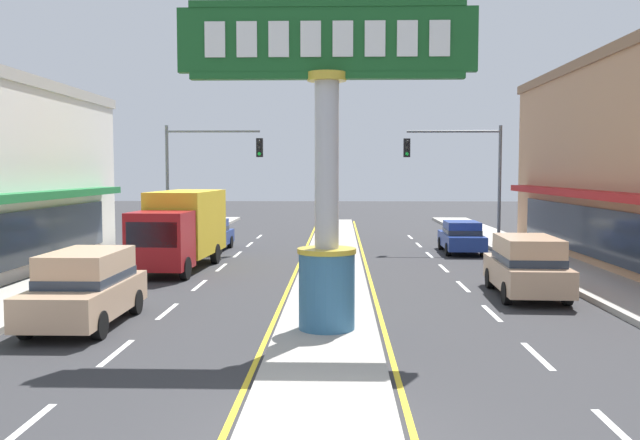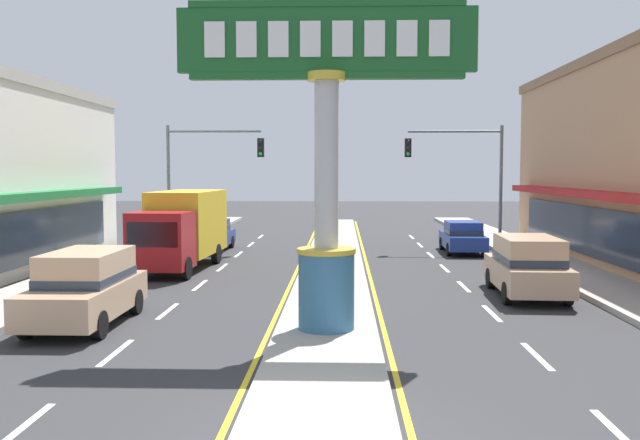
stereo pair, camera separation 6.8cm
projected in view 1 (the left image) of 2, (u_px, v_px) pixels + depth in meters
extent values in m
cube|color=#A39E93|center=(332.00, 266.00, 27.88)|extent=(2.48, 52.00, 0.14)
cube|color=#ADA89E|center=(91.00, 272.00, 26.15)|extent=(2.73, 60.00, 0.18)
cube|color=#ADA89E|center=(577.00, 274.00, 25.62)|extent=(2.73, 60.00, 0.18)
cube|color=silver|center=(23.00, 428.00, 10.47)|extent=(0.14, 2.20, 0.01)
cube|color=silver|center=(117.00, 352.00, 14.86)|extent=(0.14, 2.20, 0.01)
cube|color=silver|center=(167.00, 311.00, 19.24)|extent=(0.14, 2.20, 0.01)
cube|color=silver|center=(199.00, 285.00, 23.63)|extent=(0.14, 2.20, 0.01)
cube|color=silver|center=(221.00, 267.00, 28.02)|extent=(0.14, 2.20, 0.01)
cube|color=silver|center=(237.00, 254.00, 32.40)|extent=(0.14, 2.20, 0.01)
cube|color=silver|center=(250.00, 244.00, 36.79)|extent=(0.14, 2.20, 0.01)
cube|color=silver|center=(259.00, 237.00, 41.18)|extent=(0.14, 2.20, 0.01)
cube|color=silver|center=(622.00, 435.00, 10.21)|extent=(0.14, 2.20, 0.01)
cube|color=silver|center=(537.00, 356.00, 14.59)|extent=(0.14, 2.20, 0.01)
cube|color=silver|center=(492.00, 313.00, 18.98)|extent=(0.14, 2.20, 0.01)
cube|color=silver|center=(463.00, 286.00, 23.37)|extent=(0.14, 2.20, 0.01)
cube|color=silver|center=(444.00, 268.00, 27.75)|extent=(0.14, 2.20, 0.01)
cube|color=silver|center=(429.00, 255.00, 32.14)|extent=(0.14, 2.20, 0.01)
cube|color=silver|center=(419.00, 245.00, 36.53)|extent=(0.14, 2.20, 0.01)
cube|color=silver|center=(410.00, 237.00, 40.91)|extent=(0.14, 2.20, 0.01)
cube|color=yellow|center=(297.00, 268.00, 27.93)|extent=(0.12, 52.00, 0.01)
cube|color=yellow|center=(367.00, 268.00, 27.84)|extent=(0.12, 52.00, 0.01)
cylinder|color=#33668C|center=(327.00, 291.00, 16.45)|extent=(1.35, 1.35, 1.84)
cylinder|color=gold|center=(327.00, 251.00, 16.38)|extent=(1.42, 1.42, 0.12)
cylinder|color=#B7B7BC|center=(327.00, 164.00, 16.23)|extent=(0.58, 0.58, 4.28)
cylinder|color=gold|center=(327.00, 77.00, 16.09)|extent=(0.92, 0.92, 0.20)
cube|color=#195623|center=(327.00, 40.00, 16.03)|extent=(7.03, 0.24, 1.50)
cube|color=#195623|center=(327.00, 4.00, 15.97)|extent=(6.47, 0.29, 0.16)
cube|color=#195623|center=(327.00, 76.00, 16.08)|extent=(6.47, 0.29, 0.16)
cube|color=white|center=(215.00, 40.00, 15.95)|extent=(0.48, 0.06, 0.82)
cube|color=white|center=(247.00, 39.00, 15.93)|extent=(0.48, 0.06, 0.82)
cube|color=white|center=(279.00, 39.00, 15.91)|extent=(0.48, 0.06, 0.82)
cube|color=white|center=(311.00, 39.00, 15.89)|extent=(0.48, 0.06, 0.82)
cube|color=white|center=(343.00, 39.00, 15.87)|extent=(0.48, 0.06, 0.82)
cube|color=white|center=(375.00, 39.00, 15.84)|extent=(0.48, 0.06, 0.82)
cube|color=white|center=(407.00, 38.00, 15.82)|extent=(0.48, 0.06, 0.82)
cube|color=white|center=(440.00, 38.00, 15.80)|extent=(0.48, 0.06, 0.82)
cube|color=#1E7038|center=(13.00, 198.00, 23.22)|extent=(0.90, 20.11, 0.30)
cube|color=#283342|center=(3.00, 243.00, 23.34)|extent=(0.08, 19.40, 2.00)
cube|color=#B21E1E|center=(594.00, 195.00, 26.03)|extent=(0.90, 21.90, 0.30)
cube|color=#283342|center=(604.00, 235.00, 26.13)|extent=(0.08, 21.13, 2.00)
cylinder|color=slate|center=(167.00, 188.00, 33.88)|extent=(0.16, 0.16, 6.20)
cylinder|color=slate|center=(213.00, 131.00, 33.61)|extent=(4.62, 0.12, 0.12)
cube|color=black|center=(260.00, 148.00, 33.44)|extent=(0.32, 0.24, 0.92)
sphere|color=black|center=(259.00, 141.00, 33.28)|extent=(0.17, 0.17, 0.17)
sphere|color=black|center=(259.00, 148.00, 33.30)|extent=(0.17, 0.17, 0.17)
sphere|color=#19D83F|center=(259.00, 154.00, 33.32)|extent=(0.17, 0.17, 0.17)
cylinder|color=slate|center=(499.00, 188.00, 33.89)|extent=(0.16, 0.16, 6.20)
cylinder|color=slate|center=(454.00, 131.00, 33.76)|extent=(4.62, 0.12, 0.12)
cube|color=black|center=(407.00, 148.00, 33.72)|extent=(0.32, 0.24, 0.92)
sphere|color=black|center=(407.00, 142.00, 33.56)|extent=(0.17, 0.17, 0.17)
sphere|color=black|center=(407.00, 148.00, 33.58)|extent=(0.17, 0.17, 0.17)
sphere|color=#19D83F|center=(407.00, 154.00, 33.60)|extent=(0.17, 0.17, 0.17)
cube|color=maroon|center=(161.00, 240.00, 24.98)|extent=(2.21, 2.12, 2.10)
cube|color=#283342|center=(152.00, 235.00, 24.00)|extent=(1.85, 0.18, 0.90)
cube|color=gold|center=(187.00, 222.00, 28.43)|extent=(2.47, 4.92, 2.60)
cylinder|color=black|center=(185.00, 268.00, 24.77)|extent=(0.31, 0.85, 0.84)
cylinder|color=black|center=(133.00, 268.00, 24.93)|extent=(0.31, 0.85, 0.84)
cylinder|color=black|center=(215.00, 254.00, 29.16)|extent=(0.31, 0.85, 0.84)
cylinder|color=black|center=(169.00, 253.00, 29.33)|extent=(0.31, 0.85, 0.84)
cube|color=tan|center=(85.00, 298.00, 17.42)|extent=(1.90, 4.60, 0.80)
cube|color=tan|center=(87.00, 266.00, 17.55)|extent=(1.67, 2.85, 0.80)
cube|color=#283342|center=(87.00, 277.00, 17.57)|extent=(1.71, 2.88, 0.24)
cylinder|color=black|center=(99.00, 325.00, 16.00)|extent=(0.22, 0.68, 0.68)
cylinder|color=black|center=(26.00, 325.00, 16.05)|extent=(0.22, 0.68, 0.68)
cylinder|color=black|center=(136.00, 302.00, 18.84)|extent=(0.22, 0.68, 0.68)
cylinder|color=black|center=(73.00, 302.00, 18.89)|extent=(0.22, 0.68, 0.68)
cube|color=navy|center=(461.00, 240.00, 33.02)|extent=(1.86, 4.34, 0.66)
cube|color=navy|center=(462.00, 228.00, 32.80)|extent=(1.60, 2.18, 0.60)
cube|color=#283342|center=(462.00, 231.00, 32.82)|extent=(1.63, 2.21, 0.24)
cylinder|color=black|center=(441.00, 243.00, 34.41)|extent=(0.23, 0.62, 0.62)
cylinder|color=black|center=(473.00, 244.00, 34.33)|extent=(0.23, 0.62, 0.62)
cylinder|color=black|center=(448.00, 249.00, 31.76)|extent=(0.23, 0.62, 0.62)
cylinder|color=black|center=(483.00, 250.00, 31.67)|extent=(0.23, 0.62, 0.62)
cube|color=tan|center=(526.00, 274.00, 21.53)|extent=(2.09, 4.68, 0.80)
cube|color=tan|center=(528.00, 250.00, 21.29)|extent=(1.79, 2.92, 0.80)
cube|color=#283342|center=(528.00, 259.00, 21.31)|extent=(1.83, 2.95, 0.24)
cylinder|color=black|center=(490.00, 278.00, 23.04)|extent=(0.25, 0.69, 0.68)
cylinder|color=black|center=(543.00, 279.00, 22.91)|extent=(0.25, 0.69, 0.68)
cylinder|color=black|center=(507.00, 293.00, 20.20)|extent=(0.25, 0.69, 0.68)
cylinder|color=black|center=(567.00, 294.00, 20.08)|extent=(0.25, 0.69, 0.68)
cube|color=navy|center=(209.00, 239.00, 33.84)|extent=(1.93, 4.37, 0.66)
cube|color=navy|center=(209.00, 226.00, 33.97)|extent=(1.63, 2.21, 0.60)
cube|color=#283342|center=(209.00, 229.00, 33.98)|extent=(1.67, 2.23, 0.24)
cylinder|color=black|center=(219.00, 248.00, 32.48)|extent=(0.24, 0.63, 0.62)
cylinder|color=black|center=(185.00, 247.00, 32.59)|extent=(0.24, 0.63, 0.62)
cylinder|color=black|center=(230.00, 242.00, 35.14)|extent=(0.24, 0.63, 0.62)
cylinder|color=black|center=(199.00, 242.00, 35.25)|extent=(0.24, 0.63, 0.62)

